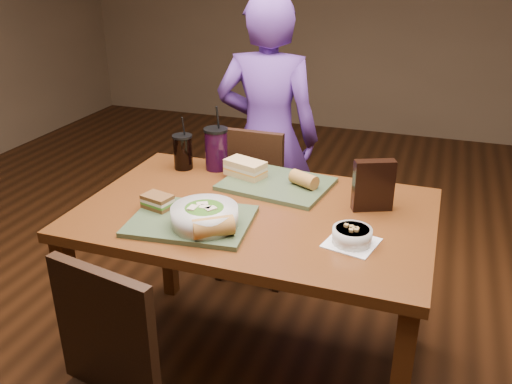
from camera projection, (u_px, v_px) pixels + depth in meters
The scene contains 15 objects.
ground at pixel (256, 365), 2.33m from camera, with size 6.00×6.00×0.00m, color #381C0B.
dining_table at pixel (256, 230), 2.07m from camera, with size 1.30×0.85×0.75m.
chair_far at pixel (252, 197), 2.77m from camera, with size 0.38×0.38×0.86m.
diner at pixel (268, 138), 2.82m from camera, with size 0.54×0.35×1.48m, color #5D3490.
tray_near at pixel (191, 221), 1.92m from camera, with size 0.42×0.32×0.02m, color #3A4C2E.
tray_far at pixel (277, 184), 2.22m from camera, with size 0.42×0.32×0.02m, color #3A4C2E.
salad_bowl at pixel (205, 215), 1.86m from camera, with size 0.23×0.23×0.08m.
soup_bowl at pixel (352, 235), 1.78m from camera, with size 0.19×0.19×0.06m.
sandwich_near at pixel (158, 201), 1.99m from camera, with size 0.12×0.10×0.05m.
sandwich_far at pixel (245, 168), 2.27m from camera, with size 0.19×0.14×0.07m.
baguette_near at pixel (213, 227), 1.78m from camera, with size 0.07×0.07×0.14m, color #AD7533.
baguette_far at pixel (304, 179), 2.17m from camera, with size 0.06×0.06×0.12m, color #AD7533.
cup_cola at pixel (183, 152), 2.38m from camera, with size 0.09×0.09×0.24m.
cup_berry at pixel (216, 149), 2.36m from camera, with size 0.11×0.11×0.29m.
chip_bag at pixel (373, 185), 1.99m from camera, with size 0.15×0.05×0.19m, color black.
Camera 1 is at (0.61, -1.72, 1.64)m, focal length 38.00 mm.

